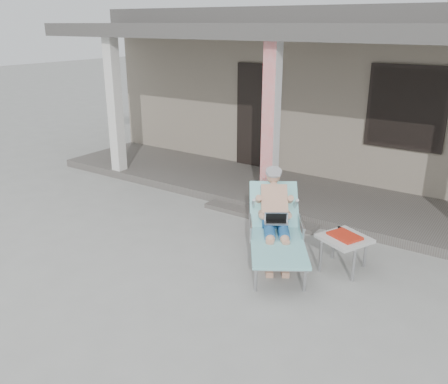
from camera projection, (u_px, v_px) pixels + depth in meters
The scene contains 7 objects.
ground at pixel (189, 262), 6.31m from camera, with size 60.00×60.00×0.00m, color #9E9E99.
house at pixel (363, 85), 10.81m from camera, with size 10.40×5.40×3.30m.
porch_deck at pixel (291, 194), 8.62m from camera, with size 10.00×2.00×0.15m, color #605B56.
porch_overhang at pixel (297, 37), 7.66m from camera, with size 10.00×2.30×2.85m.
porch_step at pixel (259, 216), 7.74m from camera, with size 2.00×0.30×0.07m, color #605B56.
lounger at pixel (276, 208), 6.21m from camera, with size 1.49×1.81×1.16m.
side_table at pixel (344, 240), 6.00m from camera, with size 0.72×0.72×0.49m.
Camera 1 is at (3.54, -4.39, 3.01)m, focal length 38.00 mm.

